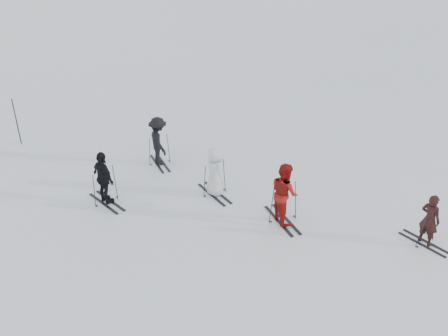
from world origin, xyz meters
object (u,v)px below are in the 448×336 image
at_px(skier_uphill_left, 104,179).
at_px(skier_grey, 215,172).
at_px(skier_red, 284,193).
at_px(piste_marker, 17,121).
at_px(skier_near_dark, 429,220).
at_px(skier_uphill_far, 159,142).

bearing_deg(skier_uphill_left, skier_grey, -125.03).
bearing_deg(skier_uphill_left, skier_red, -143.75).
distance_m(skier_uphill_left, piste_marker, 6.30).
bearing_deg(skier_near_dark, piste_marker, 25.81).
bearing_deg(piste_marker, skier_uphill_far, -56.39).
bearing_deg(skier_uphill_far, skier_uphill_left, 127.90).
xyz_separation_m(skier_near_dark, piste_marker, (-6.61, 14.17, 0.16)).
height_order(skier_uphill_left, piste_marker, piste_marker).
relative_size(skier_near_dark, skier_grey, 0.96).
distance_m(skier_near_dark, skier_uphill_far, 9.61).
relative_size(skier_grey, skier_uphill_left, 0.93).
relative_size(skier_near_dark, skier_uphill_left, 0.89).
bearing_deg(skier_red, skier_near_dark, -128.51).
relative_size(skier_red, skier_uphill_left, 1.08).
xyz_separation_m(skier_grey, piste_marker, (-3.62, 8.14, 0.12)).
distance_m(skier_grey, piste_marker, 8.91).
height_order(skier_red, piste_marker, skier_red).
bearing_deg(skier_grey, skier_uphill_far, 11.11).
height_order(skier_grey, piste_marker, piste_marker).
height_order(skier_grey, skier_uphill_left, skier_uphill_left).
bearing_deg(skier_grey, skier_red, -158.93).
bearing_deg(piste_marker, skier_red, -68.23).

